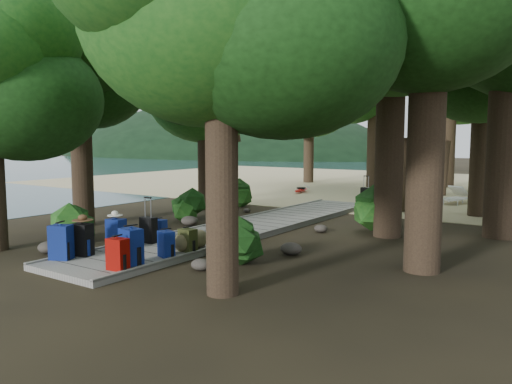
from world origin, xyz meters
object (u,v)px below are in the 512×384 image
Objects in this scene: duffel_right_khaki at (191,240)px; lone_suitcase_on_sand at (366,195)px; backpack_right_a at (118,252)px; suitcase_on_boardwalk at (149,230)px; backpack_left_a at (61,240)px; backpack_right_b at (131,245)px; backpack_left_b at (82,238)px; backpack_left_d at (159,228)px; sun_lounger at (454,195)px; backpack_left_c at (116,232)px; backpack_right_d at (188,239)px; kayak at (301,189)px; backpack_right_c at (166,243)px.

duffel_right_khaki is 0.97× the size of lone_suitcase_on_sand.
suitcase_on_boardwalk is at bearing 117.59° from backpack_right_a.
suitcase_on_boardwalk is (0.23, 2.05, -0.08)m from backpack_left_a.
backpack_right_a is at bearing -85.07° from duffel_right_khaki.
suitcase_on_boardwalk is (-1.22, 1.59, -0.09)m from backpack_right_b.
backpack_left_b reaches higher than backpack_right_a.
backpack_left_d reaches higher than duffel_right_khaki.
backpack_left_a reaches higher than lone_suitcase_on_sand.
sun_lounger is (4.00, 11.38, -0.03)m from backpack_left_d.
backpack_left_c reaches higher than backpack_left_d.
backpack_left_c reaches higher than backpack_right_d.
kayak is at bearing 112.00° from duffel_right_khaki.
backpack_left_b reaches higher than backpack_right_c.
backpack_right_c is 13.53m from kayak.
duffel_right_khaki is 12.11m from sun_lounger.
lone_suitcase_on_sand is at bearing 85.56° from backpack_right_a.
kayak is (-4.19, 12.27, -0.21)m from backpack_right_d.
backpack_right_b is at bearing -6.29° from backpack_left_a.
kayak is (-2.70, 12.87, -0.30)m from backpack_left_c.
backpack_right_d is at bearing -63.54° from duffel_right_khaki.
backpack_right_d is 10.36m from lone_suitcase_on_sand.
backpack_left_a reaches higher than backpack_right_d.
backpack_right_d is 12.97m from kayak.
lone_suitcase_on_sand is at bearing 78.32° from backpack_left_c.
backpack_left_a reaches higher than backpack_right_a.
backpack_right_a is at bearing -20.48° from backpack_left_a.
backpack_left_c is 1.61m from backpack_right_d.
suitcase_on_boardwalk is (-1.23, -0.04, 0.10)m from duffel_right_khaki.
sun_lounger is at bearing 90.06° from backpack_right_b.
duffel_right_khaki is at bearing 100.83° from backpack_right_b.
sun_lounger is at bearing 66.87° from backpack_left_c.
backpack_right_d is at bearing 31.57° from backpack_left_b.
backpack_left_b is 0.24× the size of kayak.
backpack_left_a is 2.56m from duffel_right_khaki.
backpack_right_d is 12.29m from sun_lounger.
backpack_right_b is 1.29× the size of lone_suitcase_on_sand.
duffel_right_khaki is at bearing -81.90° from sun_lounger.
backpack_right_a reaches higher than backpack_right_c.
backpack_left_c is 13.16m from kayak.
duffel_right_khaki is (-0.07, 0.81, -0.10)m from backpack_right_c.
sun_lounger is (2.54, 12.63, -0.07)m from backpack_right_c.
backpack_left_b is 2.11m from backpack_left_d.
backpack_right_b is 11.79m from lone_suitcase_on_sand.
backpack_left_c is at bearing 135.00° from backpack_right_a.
backpack_left_d is 0.85× the size of duffel_right_khaki.
backpack_right_b is 1.32× the size of backpack_right_c.
duffel_right_khaki is 0.29× the size of sun_lounger.
backpack_left_c is 1.62m from duffel_right_khaki.
suitcase_on_boardwalk is at bearing -77.58° from lone_suitcase_on_sand.
backpack_right_a is 1.80m from backpack_right_d.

